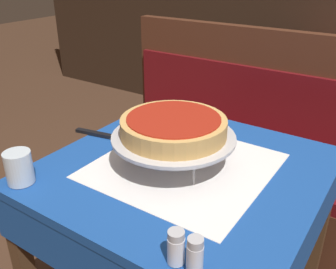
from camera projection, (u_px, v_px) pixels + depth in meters
dining_table_front at (183, 194)px, 1.21m from camera, size 0.82×0.82×0.74m
booth_bench at (243, 172)px, 1.95m from camera, size 1.51×0.46×1.02m
pizza_pan_stand at (174, 138)px, 1.14m from camera, size 0.38×0.38×0.10m
deep_dish_pizza at (174, 126)px, 1.12m from camera, size 0.32×0.32×0.06m
pizza_server at (112, 137)px, 1.34m from camera, size 0.28×0.10×0.01m
water_glass_near at (19, 167)px, 1.06m from camera, size 0.08×0.08×0.10m
salt_shaker at (176, 247)px, 0.78m from camera, size 0.04×0.04×0.08m
pepper_shaker at (195, 255)px, 0.76m from camera, size 0.04×0.04×0.09m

